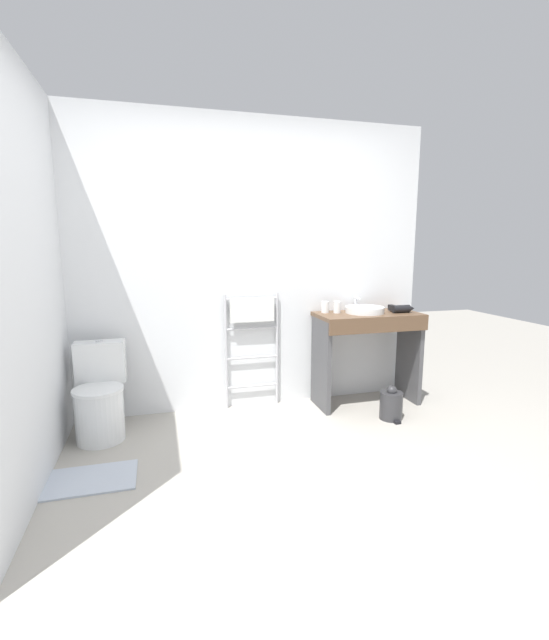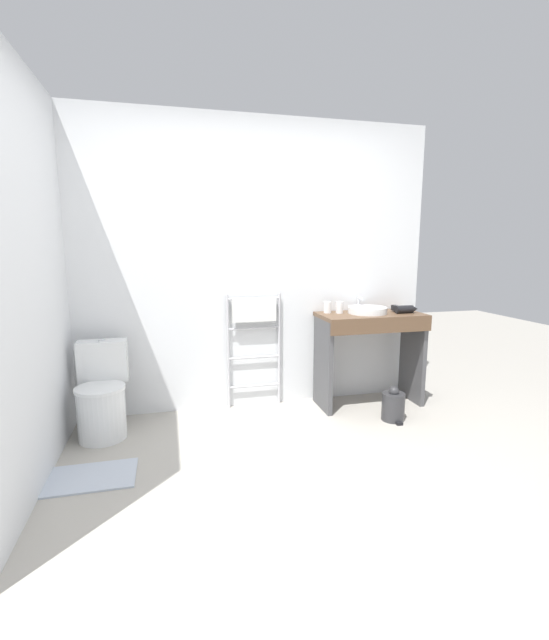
# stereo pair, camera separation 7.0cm
# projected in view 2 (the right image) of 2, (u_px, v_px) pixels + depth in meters

# --- Properties ---
(ground_plane) EXTENTS (12.00, 12.00, 0.00)m
(ground_plane) POSITION_uv_depth(u_px,v_px,m) (307.00, 500.00, 2.44)
(ground_plane) COLOR #A8A399
(wall_back) EXTENTS (3.23, 0.12, 2.51)m
(wall_back) POSITION_uv_depth(u_px,v_px,m) (251.00, 266.00, 3.77)
(wall_back) COLOR silver
(wall_back) RESTS_ON ground_plane
(wall_side) EXTENTS (0.12, 2.29, 2.51)m
(wall_side) POSITION_uv_depth(u_px,v_px,m) (26.00, 276.00, 2.60)
(wall_side) COLOR silver
(wall_side) RESTS_ON ground_plane
(toilet) EXTENTS (0.37, 0.49, 0.72)m
(toilet) POSITION_uv_depth(u_px,v_px,m) (102.00, 398.00, 3.24)
(toilet) COLOR white
(toilet) RESTS_ON ground_plane
(towel_radiator) EXTENTS (0.49, 0.06, 1.02)m
(towel_radiator) POSITION_uv_depth(u_px,v_px,m) (254.00, 325.00, 3.75)
(towel_radiator) COLOR silver
(towel_radiator) RESTS_ON ground_plane
(vanity_counter) EXTENTS (0.93, 0.46, 0.84)m
(vanity_counter) POSITION_uv_depth(u_px,v_px,m) (370.00, 344.00, 3.83)
(vanity_counter) COLOR brown
(vanity_counter) RESTS_ON ground_plane
(sink_basin) EXTENTS (0.34, 0.34, 0.06)m
(sink_basin) POSITION_uv_depth(u_px,v_px,m) (367.00, 310.00, 3.80)
(sink_basin) COLOR white
(sink_basin) RESTS_ON vanity_counter
(faucet) EXTENTS (0.02, 0.10, 0.13)m
(faucet) POSITION_uv_depth(u_px,v_px,m) (359.00, 302.00, 3.95)
(faucet) COLOR silver
(faucet) RESTS_ON vanity_counter
(cup_near_wall) EXTENTS (0.07, 0.07, 0.10)m
(cup_near_wall) POSITION_uv_depth(u_px,v_px,m) (328.00, 307.00, 3.82)
(cup_near_wall) COLOR white
(cup_near_wall) RESTS_ON vanity_counter
(cup_near_edge) EXTENTS (0.06, 0.06, 0.11)m
(cup_near_edge) POSITION_uv_depth(u_px,v_px,m) (339.00, 307.00, 3.80)
(cup_near_edge) COLOR white
(cup_near_edge) RESTS_ON vanity_counter
(hair_dryer) EXTENTS (0.22, 0.17, 0.07)m
(hair_dryer) POSITION_uv_depth(u_px,v_px,m) (405.00, 309.00, 3.82)
(hair_dryer) COLOR black
(hair_dryer) RESTS_ON vanity_counter
(trash_bin) EXTENTS (0.19, 0.22, 0.29)m
(trash_bin) POSITION_uv_depth(u_px,v_px,m) (393.00, 406.00, 3.55)
(trash_bin) COLOR #333335
(trash_bin) RESTS_ON ground_plane
(bath_mat) EXTENTS (0.56, 0.36, 0.01)m
(bath_mat) POSITION_uv_depth(u_px,v_px,m) (89.00, 477.00, 2.67)
(bath_mat) COLOR #B2BCCC
(bath_mat) RESTS_ON ground_plane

